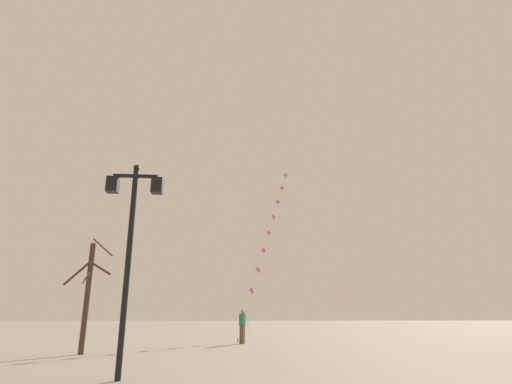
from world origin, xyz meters
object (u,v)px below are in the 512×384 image
bare_tree (88,293)px  kite_flyer (242,325)px  kite_train (268,235)px  twin_lantern_lamp_post (131,225)px

bare_tree → kite_flyer: bearing=40.4°
bare_tree → kite_train: bearing=51.8°
kite_flyer → bare_tree: (-6.31, -5.37, 1.32)m
twin_lantern_lamp_post → kite_train: kite_train is taller
kite_flyer → bare_tree: 8.39m
twin_lantern_lamp_post → bare_tree: 7.27m
kite_flyer → kite_train: bearing=1.2°
twin_lantern_lamp_post → kite_flyer: 12.67m
kite_flyer → twin_lantern_lamp_post: bearing=-173.9°
twin_lantern_lamp_post → bare_tree: size_ratio=1.18×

